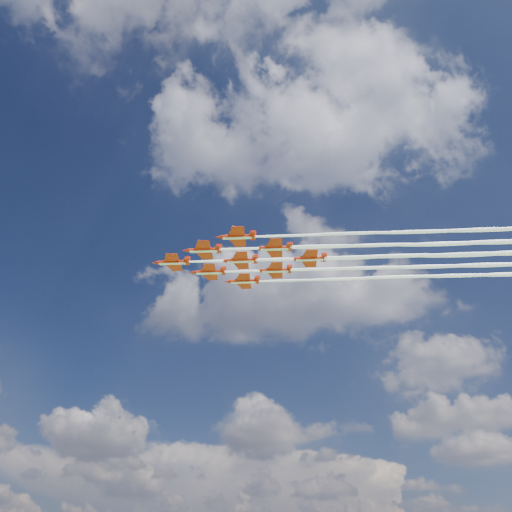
{
  "coord_description": "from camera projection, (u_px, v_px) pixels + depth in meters",
  "views": [
    {
      "loc": [
        36.53,
        -127.95,
        4.0
      ],
      "look_at": [
        7.98,
        -5.49,
        84.7
      ],
      "focal_mm": 35.0,
      "sensor_mm": 36.0,
      "label": 1
    }
  ],
  "objects": [
    {
      "name": "jet_row3_port",
      "position": [
        481.0,
        230.0,
        140.68
      ],
      "size": [
        143.87,
        30.91,
        2.97
      ],
      "rotation": [
        0.0,
        0.0,
        0.18
      ],
      "color": "red"
    },
    {
      "name": "jet_row4_port",
      "position": [
        510.0,
        241.0,
        145.65
      ],
      "size": [
        143.87,
        30.91,
        2.97
      ],
      "rotation": [
        0.0,
        0.0,
        0.18
      ],
      "color": "red"
    },
    {
      "name": "jet_lead",
      "position": [
        396.0,
        256.0,
        152.44
      ],
      "size": [
        143.87,
        30.91,
        2.97
      ],
      "rotation": [
        0.0,
        0.0,
        0.18
      ],
      "color": "red"
    },
    {
      "name": "jet_row3_starb",
      "position": [
        455.0,
        276.0,
        162.39
      ],
      "size": [
        143.87,
        30.91,
        2.97
      ],
      "rotation": [
        0.0,
        0.0,
        0.18
      ],
      "color": "red"
    },
    {
      "name": "jet_row2_port",
      "position": [
        437.0,
        243.0,
        146.56
      ],
      "size": [
        143.87,
        30.91,
        2.97
      ],
      "rotation": [
        0.0,
        0.0,
        0.18
      ],
      "color": "red"
    },
    {
      "name": "jet_row3_centre",
      "position": [
        467.0,
        254.0,
        151.53
      ],
      "size": [
        143.87,
        30.91,
        2.97
      ],
      "rotation": [
        0.0,
        0.0,
        0.18
      ],
      "color": "red"
    },
    {
      "name": "jet_row2_starb",
      "position": [
        426.0,
        266.0,
        157.41
      ],
      "size": [
        143.87,
        30.91,
        2.97
      ],
      "rotation": [
        0.0,
        0.0,
        0.18
      ],
      "color": "red"
    },
    {
      "name": "jet_row4_starb",
      "position": [
        495.0,
        265.0,
        156.51
      ],
      "size": [
        143.87,
        30.91,
        2.97
      ],
      "rotation": [
        0.0,
        0.0,
        0.18
      ],
      "color": "red"
    }
  ]
}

